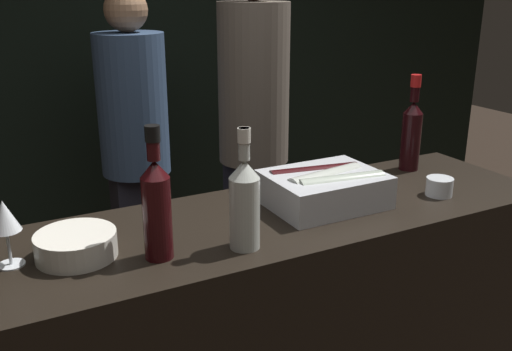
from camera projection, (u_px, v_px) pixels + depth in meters
name	position (u px, v px, depth m)	size (l,w,h in m)	color
wall_back_chalkboard	(88.00, 39.00, 3.31)	(6.40, 0.06, 2.80)	black
ice_bin_with_bottles	(325.00, 187.00, 1.71)	(0.34, 0.26, 0.11)	#B7BABF
bowl_white	(76.00, 244.00, 1.39)	(0.20, 0.20, 0.06)	silver
wine_glass	(4.00, 218.00, 1.32)	(0.07, 0.07, 0.16)	silver
candle_votive	(439.00, 186.00, 1.80)	(0.08, 0.08, 0.06)	silver
white_wine_bottle	(245.00, 200.00, 1.41)	(0.08, 0.08, 0.31)	#B2B7AD
red_wine_bottle_black_foil	(157.00, 204.00, 1.35)	(0.07, 0.07, 0.33)	black
red_wine_bottle_tall	(412.00, 131.00, 2.01)	(0.07, 0.07, 0.34)	black
person_in_hoodie	(254.00, 126.00, 2.84)	(0.35, 0.35, 1.84)	black
person_blond_tee	(135.00, 140.00, 2.93)	(0.35, 0.35, 1.69)	black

